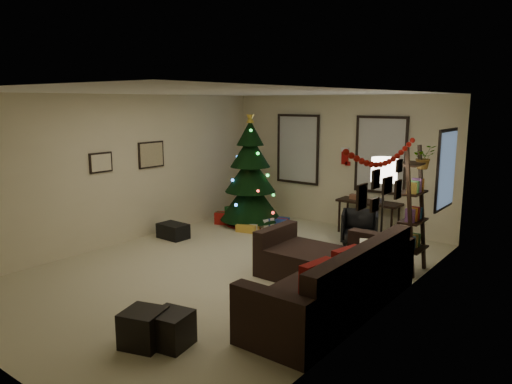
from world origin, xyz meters
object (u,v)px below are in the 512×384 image
at_px(christmas_tree, 250,178).
at_px(desk, 369,205).
at_px(sofa, 327,280).
at_px(desk_chair, 360,227).
at_px(bookshelf, 415,213).

bearing_deg(christmas_tree, desk, 18.59).
distance_m(sofa, desk_chair, 2.82).
xyz_separation_m(desk, bookshelf, (1.44, -1.58, 0.35)).
distance_m(christmas_tree, desk_chair, 2.55).
relative_size(sofa, bookshelf, 1.50).
distance_m(christmas_tree, bookshelf, 3.85).
xyz_separation_m(sofa, desk_chair, (-0.83, 2.69, 0.01)).
xyz_separation_m(christmas_tree, desk_chair, (2.45, 0.13, -0.69)).
xyz_separation_m(desk_chair, bookshelf, (1.31, -0.93, 0.63)).
relative_size(desk_chair, bookshelf, 0.31).
bearing_deg(desk, desk_chair, -78.96).
distance_m(sofa, desk, 3.49).
height_order(christmas_tree, bookshelf, christmas_tree).
relative_size(christmas_tree, desk, 1.94).
relative_size(sofa, desk, 2.35).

